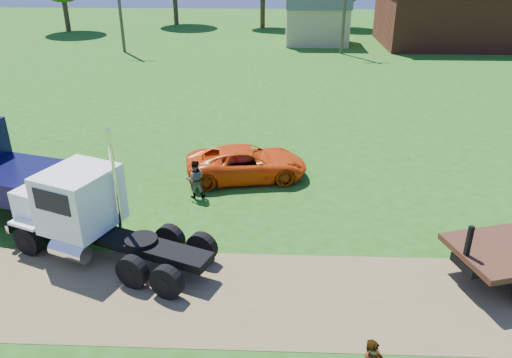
{
  "coord_description": "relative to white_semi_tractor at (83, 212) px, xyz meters",
  "views": [
    {
      "loc": [
        0.09,
        -11.33,
        9.0
      ],
      "look_at": [
        -0.55,
        4.39,
        1.6
      ],
      "focal_mm": 35.0,
      "sensor_mm": 36.0,
      "label": 1
    }
  ],
  "objects": [
    {
      "name": "orange_pickup",
      "position": [
        4.8,
        5.71,
        -0.71
      ],
      "size": [
        5.36,
        3.16,
        1.4
      ],
      "primitive_type": "imported",
      "rotation": [
        0.0,
        0.0,
        1.75
      ],
      "color": "#E5440A",
      "rests_on": "ground"
    },
    {
      "name": "brick_building",
      "position": [
        23.88,
        37.85,
        1.25
      ],
      "size": [
        15.4,
        10.4,
        5.3
      ],
      "color": "maroon",
      "rests_on": "ground"
    },
    {
      "name": "ground",
      "position": [
        5.88,
        -2.15,
        -1.41
      ],
      "size": [
        140.0,
        140.0,
        0.0
      ],
      "primitive_type": "plane",
      "color": "#225212",
      "rests_on": "ground"
    },
    {
      "name": "tan_shed",
      "position": [
        9.88,
        37.85,
        1.01
      ],
      "size": [
        6.2,
        5.4,
        4.7
      ],
      "color": "tan",
      "rests_on": "ground"
    },
    {
      "name": "white_semi_tractor",
      "position": [
        0.0,
        0.0,
        0.0
      ],
      "size": [
        6.92,
        4.49,
        4.14
      ],
      "rotation": [
        0.0,
        0.0,
        -0.39
      ],
      "color": "black",
      "rests_on": "ground"
    },
    {
      "name": "dirt_track",
      "position": [
        5.88,
        -2.15,
        -1.41
      ],
      "size": [
        120.0,
        4.2,
        0.01
      ],
      "primitive_type": "cube",
      "color": "brown",
      "rests_on": "ground"
    },
    {
      "name": "spectator_b",
      "position": [
        2.89,
        3.9,
        -0.65
      ],
      "size": [
        0.84,
        0.7,
        1.54
      ],
      "primitive_type": "imported",
      "rotation": [
        0.0,
        0.0,
        3.32
      ],
      "color": "#999999",
      "rests_on": "ground"
    }
  ]
}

